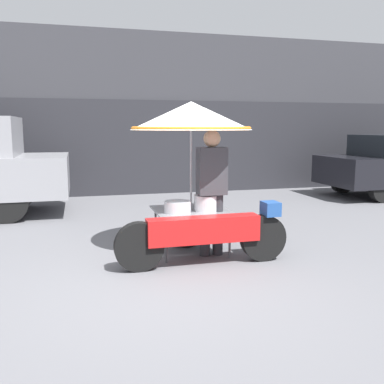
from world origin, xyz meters
name	(u,v)px	position (x,y,z in m)	size (l,w,h in m)	color
ground_plane	(166,284)	(0.00, 0.00, 0.00)	(36.00, 36.00, 0.00)	slate
shopfront_building	(110,115)	(0.00, 7.49, 2.04)	(28.00, 2.06, 4.10)	#38383D
vendor_motorcycle_cart	(193,142)	(0.58, 1.03, 1.53)	(2.21, 1.62, 2.05)	black
vendor_person	(212,186)	(0.81, 0.91, 0.95)	(0.38, 0.23, 1.68)	#2D2D33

